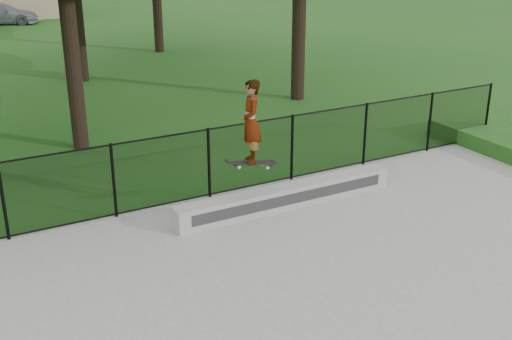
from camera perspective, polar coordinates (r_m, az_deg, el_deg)
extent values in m
cube|color=#B3B2AD|center=(12.86, 2.75, -2.36)|extent=(4.79, 0.40, 0.44)
imported|color=gray|center=(40.15, -21.68, 12.78)|extent=(3.97, 2.85, 1.15)
cube|color=black|center=(12.04, -0.45, 0.63)|extent=(0.84, 0.23, 0.15)
imported|color=#B1D7E9|center=(11.78, -0.46, 4.30)|extent=(0.53, 0.66, 1.57)
cylinder|color=black|center=(12.18, -21.56, -2.59)|extent=(0.06, 0.06, 1.50)
cylinder|color=black|center=(12.52, -12.54, -0.93)|extent=(0.06, 0.06, 1.50)
cylinder|color=black|center=(13.15, -4.21, 0.63)|extent=(0.06, 0.06, 1.50)
cylinder|color=black|center=(14.04, 3.22, 2.00)|extent=(0.06, 0.06, 1.50)
cylinder|color=black|center=(15.15, 9.67, 3.17)|extent=(0.06, 0.06, 1.50)
cylinder|color=black|center=(16.43, 15.19, 4.14)|extent=(0.06, 0.06, 1.50)
cylinder|color=black|center=(17.83, 19.89, 4.93)|extent=(0.06, 0.06, 1.50)
cylinder|color=black|center=(12.92, -4.29, 3.62)|extent=(16.00, 0.04, 0.04)
cylinder|color=black|center=(13.41, -4.13, -2.18)|extent=(16.00, 0.04, 0.04)
cube|color=black|center=(13.15, -4.21, 0.63)|extent=(16.00, 0.01, 1.50)
cylinder|color=black|center=(20.71, 3.87, 14.34)|extent=(0.44, 0.44, 5.94)
cylinder|color=black|center=(16.47, -16.11, 10.42)|extent=(0.44, 0.44, 5.14)
cylinder|color=black|center=(24.17, -15.68, 13.39)|extent=(0.44, 0.44, 4.94)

